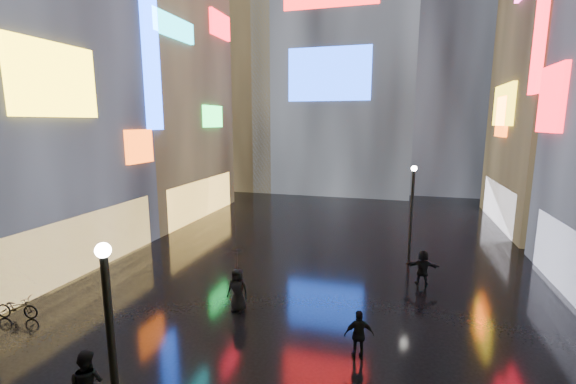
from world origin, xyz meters
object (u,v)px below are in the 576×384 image
at_px(lamp_near, 112,350).
at_px(pedestrian_3, 359,335).
at_px(lamp_far, 412,207).
at_px(bicycle, 17,308).

distance_m(lamp_near, pedestrian_3, 7.47).
bearing_deg(lamp_far, lamp_near, -111.88).
xyz_separation_m(lamp_far, pedestrian_3, (-1.77, -9.84, -2.14)).
xyz_separation_m(lamp_near, bicycle, (-8.48, 4.58, -2.51)).
distance_m(lamp_near, bicycle, 9.96).
relative_size(lamp_near, bicycle, 3.12).
bearing_deg(pedestrian_3, bicycle, -11.21).
height_order(lamp_far, bicycle, lamp_far).
bearing_deg(pedestrian_3, lamp_near, 35.90).
relative_size(lamp_far, pedestrian_3, 3.23).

